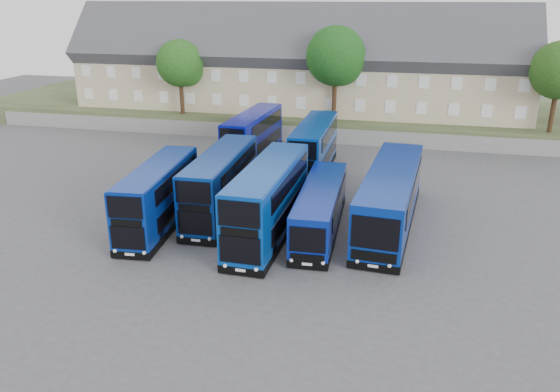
{
  "coord_description": "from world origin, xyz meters",
  "views": [
    {
      "loc": [
        9.07,
        -28.36,
        13.89
      ],
      "look_at": [
        1.89,
        2.36,
        2.2
      ],
      "focal_mm": 35.0,
      "sensor_mm": 36.0,
      "label": 1
    }
  ],
  "objects_px": {
    "dd_front_left": "(159,198)",
    "coach_east_a": "(320,210)",
    "dd_front_mid": "(221,185)",
    "tree_mid": "(337,58)",
    "tree_west": "(182,65)"
  },
  "relations": [
    {
      "from": "tree_west",
      "to": "tree_mid",
      "type": "height_order",
      "value": "tree_mid"
    },
    {
      "from": "coach_east_a",
      "to": "tree_mid",
      "type": "xyz_separation_m",
      "value": [
        -2.24,
        23.05,
        6.63
      ]
    },
    {
      "from": "dd_front_mid",
      "to": "tree_mid",
      "type": "xyz_separation_m",
      "value": [
        4.64,
        21.68,
        6.02
      ]
    },
    {
      "from": "tree_west",
      "to": "tree_mid",
      "type": "bearing_deg",
      "value": 1.79
    },
    {
      "from": "dd_front_mid",
      "to": "tree_mid",
      "type": "bearing_deg",
      "value": 76.07
    },
    {
      "from": "tree_mid",
      "to": "dd_front_left",
      "type": "bearing_deg",
      "value": -107.58
    },
    {
      "from": "coach_east_a",
      "to": "tree_mid",
      "type": "height_order",
      "value": "tree_mid"
    },
    {
      "from": "dd_front_mid",
      "to": "coach_east_a",
      "type": "xyz_separation_m",
      "value": [
        6.88,
        -1.37,
        -0.61
      ]
    },
    {
      "from": "dd_front_left",
      "to": "dd_front_mid",
      "type": "relative_size",
      "value": 0.95
    },
    {
      "from": "dd_front_mid",
      "to": "coach_east_a",
      "type": "relative_size",
      "value": 0.98
    },
    {
      "from": "dd_front_left",
      "to": "tree_mid",
      "type": "bearing_deg",
      "value": 67.44
    },
    {
      "from": "dd_front_left",
      "to": "coach_east_a",
      "type": "bearing_deg",
      "value": 3.52
    },
    {
      "from": "dd_front_mid",
      "to": "tree_mid",
      "type": "height_order",
      "value": "tree_mid"
    },
    {
      "from": "dd_front_mid",
      "to": "coach_east_a",
      "type": "height_order",
      "value": "dd_front_mid"
    },
    {
      "from": "dd_front_mid",
      "to": "tree_mid",
      "type": "distance_m",
      "value": 22.98
    }
  ]
}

